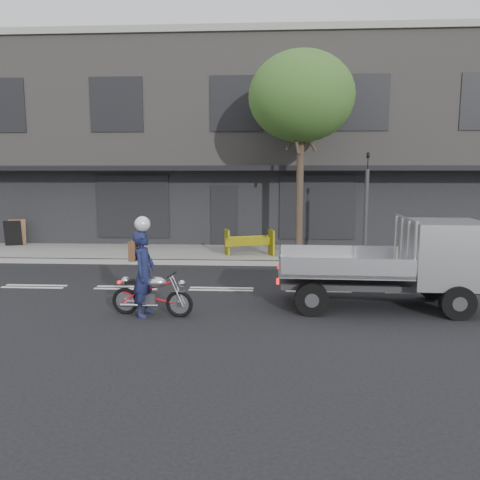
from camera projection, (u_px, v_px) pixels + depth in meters
name	position (u px, v px, depth m)	size (l,w,h in m)	color
ground	(221.00, 289.00, 11.68)	(80.00, 80.00, 0.00)	black
sidewalk	(234.00, 254.00, 16.31)	(32.00, 3.20, 0.15)	gray
kerb	(231.00, 263.00, 14.73)	(32.00, 0.20, 0.15)	gray
building_main	(244.00, 149.00, 22.28)	(26.00, 10.00, 8.00)	slate
street_tree	(301.00, 97.00, 14.95)	(3.40, 3.40, 6.74)	#382B21
traffic_light_pole	(366.00, 213.00, 14.52)	(0.12, 0.12, 3.50)	#2D2D30
motorcycle	(152.00, 293.00, 9.48)	(1.72, 0.50, 0.89)	black
rider	(144.00, 274.00, 9.43)	(0.63, 0.42, 1.74)	#171B3F
flatbed_ute	(425.00, 256.00, 9.93)	(4.31, 1.89, 1.97)	black
construction_barrier	(249.00, 243.00, 15.40)	(1.59, 0.64, 0.89)	#FFF10D
sandwich_board	(13.00, 233.00, 17.59)	(0.61, 0.41, 0.97)	black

